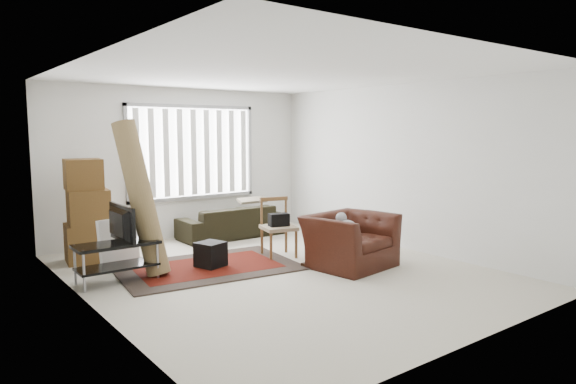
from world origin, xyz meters
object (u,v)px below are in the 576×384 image
at_px(moving_boxes, 87,214).
at_px(side_chair, 278,225).
at_px(sofa, 231,217).
at_px(armchair, 350,237).
at_px(tv_stand, 117,254).

bearing_deg(moving_boxes, side_chair, -31.07).
relative_size(moving_boxes, sofa, 0.79).
relative_size(sofa, armchair, 1.50).
height_order(sofa, side_chair, side_chair).
bearing_deg(side_chair, moving_boxes, 163.85).
bearing_deg(armchair, sofa, 87.57).
bearing_deg(armchair, moving_boxes, 130.20).
distance_m(sofa, armchair, 2.83).
distance_m(moving_boxes, side_chair, 2.86).
height_order(tv_stand, sofa, sofa).
distance_m(moving_boxes, armchair, 3.89).
distance_m(side_chair, armchair, 1.20).
relative_size(moving_boxes, side_chair, 1.69).
xyz_separation_m(tv_stand, armchair, (2.93, -1.24, 0.06)).
distance_m(tv_stand, side_chair, 2.47).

